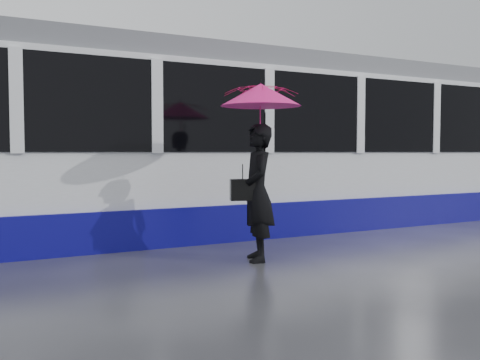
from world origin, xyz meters
TOP-DOWN VIEW (x-y plane):
  - ground at (0.00, 0.00)m, footprint 90.00×90.00m
  - rails at (0.00, 2.50)m, footprint 34.00×1.51m
  - tram at (-3.08, 2.50)m, footprint 26.00×2.56m
  - woman at (-0.67, -0.25)m, footprint 0.65×0.80m
  - umbrella at (-0.62, -0.25)m, footprint 1.41×1.41m
  - handbag at (-0.89, -0.23)m, footprint 0.37×0.25m

SIDE VIEW (x-z plane):
  - ground at x=0.00m, z-range 0.00..0.00m
  - rails at x=0.00m, z-range 0.00..0.02m
  - woman at x=-0.67m, z-range 0.00..1.88m
  - handbag at x=-0.89m, z-range 0.75..1.22m
  - tram at x=-3.08m, z-range -0.04..3.31m
  - umbrella at x=-0.62m, z-range 1.43..2.70m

